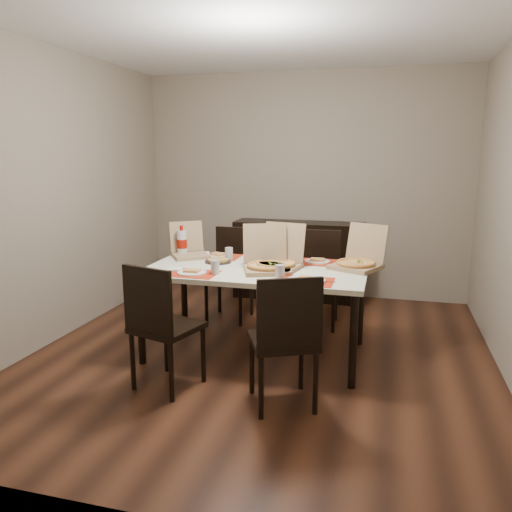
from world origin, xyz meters
name	(u,v)px	position (x,y,z in m)	size (l,w,h in m)	color
ground	(261,356)	(0.00, 0.00, -0.01)	(3.80, 4.00, 0.02)	#472515
room_walls	(274,147)	(0.00, 0.43, 1.73)	(3.84, 4.02, 2.62)	gray
sideboard	(299,260)	(0.00, 1.78, 0.45)	(1.50, 0.40, 0.90)	black
dining_table	(256,276)	(-0.05, 0.02, 0.68)	(1.80, 1.00, 0.75)	beige
chair_near_left	(160,322)	(-0.53, -0.80, 0.51)	(0.52, 0.52, 0.93)	black
chair_near_right	(285,336)	(0.38, -0.83, 0.51)	(0.56, 0.56, 0.93)	black
chair_far_left	(232,269)	(-0.54, 0.90, 0.51)	(0.44, 0.44, 0.93)	black
chair_far_right	(318,273)	(0.34, 0.94, 0.51)	(0.44, 0.44, 0.93)	black
setting_near_left	(196,271)	(-0.46, -0.29, 0.77)	(0.50, 0.30, 0.11)	red
setting_near_right	(300,278)	(0.38, -0.30, 0.77)	(0.46, 0.30, 0.11)	red
setting_far_left	(219,255)	(-0.49, 0.35, 0.77)	(0.43, 0.30, 0.11)	red
setting_far_right	(311,260)	(0.36, 0.34, 0.77)	(0.43, 0.30, 0.11)	red
napkin_loose	(254,269)	(-0.05, -0.05, 0.76)	(0.12, 0.11, 0.02)	white
pizza_box_center	(267,264)	(0.06, -0.06, 0.81)	(0.47, 0.50, 0.36)	#927854
pizza_box_right	(358,262)	(0.76, 0.23, 0.81)	(0.48, 0.50, 0.35)	#927854
pizza_box_left	(189,250)	(-0.76, 0.31, 0.81)	(0.45, 0.45, 0.31)	#927854
pizza_box_extra	(277,262)	(0.13, 0.04, 0.81)	(0.43, 0.46, 0.36)	#927854
faina_plate	(218,261)	(-0.42, 0.14, 0.76)	(0.23, 0.23, 0.03)	black
dip_bowl	(274,261)	(0.06, 0.24, 0.77)	(0.13, 0.13, 0.03)	white
soda_bottle	(182,243)	(-0.84, 0.33, 0.87)	(0.09, 0.09, 0.28)	silver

